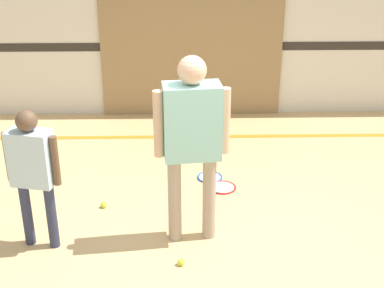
{
  "coord_description": "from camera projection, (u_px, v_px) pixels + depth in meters",
  "views": [
    {
      "loc": [
        -0.31,
        -4.19,
        2.91
      ],
      "look_at": [
        -0.22,
        0.11,
        0.97
      ],
      "focal_mm": 50.0,
      "sensor_mm": 36.0,
      "label": 1
    }
  ],
  "objects": [
    {
      "name": "person_instructor",
      "position": [
        192.0,
        131.0,
        4.66
      ],
      "size": [
        0.67,
        0.32,
        1.77
      ],
      "rotation": [
        0.0,
        0.0,
        0.11
      ],
      "color": "tan",
      "rests_on": "ground_plane"
    },
    {
      "name": "ground_plane",
      "position": [
        215.0,
        243.0,
        5.02
      ],
      "size": [
        16.0,
        16.0,
        0.0
      ],
      "primitive_type": "plane",
      "color": "tan"
    },
    {
      "name": "tennis_ball_by_spare_racket",
      "position": [
        209.0,
        180.0,
        6.09
      ],
      "size": [
        0.07,
        0.07,
        0.07
      ],
      "primitive_type": "sphere",
      "color": "#CCE038",
      "rests_on": "ground_plane"
    },
    {
      "name": "racket_second_spare",
      "position": [
        222.0,
        188.0,
        5.97
      ],
      "size": [
        0.42,
        0.5,
        0.03
      ],
      "rotation": [
        0.0,
        0.0,
        4.16
      ],
      "color": "red",
      "rests_on": "ground_plane"
    },
    {
      "name": "tennis_ball_stray_left",
      "position": [
        104.0,
        205.0,
        5.59
      ],
      "size": [
        0.07,
        0.07,
        0.07
      ],
      "primitive_type": "sphere",
      "color": "#CCE038",
      "rests_on": "ground_plane"
    },
    {
      "name": "wall_panel",
      "position": [
        191.0,
        45.0,
        7.69
      ],
      "size": [
        2.63,
        0.05,
        2.1
      ],
      "color": "#93754C",
      "rests_on": "ground_plane"
    },
    {
      "name": "tennis_ball_near_instructor",
      "position": [
        181.0,
        262.0,
        4.7
      ],
      "size": [
        0.07,
        0.07,
        0.07
      ],
      "primitive_type": "sphere",
      "color": "#CCE038",
      "rests_on": "ground_plane"
    },
    {
      "name": "person_student_left",
      "position": [
        32.0,
        165.0,
        4.66
      ],
      "size": [
        0.5,
        0.28,
        1.34
      ],
      "rotation": [
        0.0,
        0.0,
        -0.22
      ],
      "color": "#2D334C",
      "rests_on": "ground_plane"
    },
    {
      "name": "wall_back",
      "position": [
        202.0,
        6.0,
        7.53
      ],
      "size": [
        16.0,
        0.07,
        3.2
      ],
      "color": "silver",
      "rests_on": "ground_plane"
    },
    {
      "name": "racket_spare_on_floor",
      "position": [
        210.0,
        176.0,
        6.23
      ],
      "size": [
        0.34,
        0.56,
        0.03
      ],
      "rotation": [
        0.0,
        0.0,
        1.39
      ],
      "color": "blue",
      "rests_on": "ground_plane"
    },
    {
      "name": "floor_stripe",
      "position": [
        204.0,
        136.0,
        7.31
      ],
      "size": [
        14.4,
        0.1,
        0.01
      ],
      "color": "orange",
      "rests_on": "ground_plane"
    }
  ]
}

